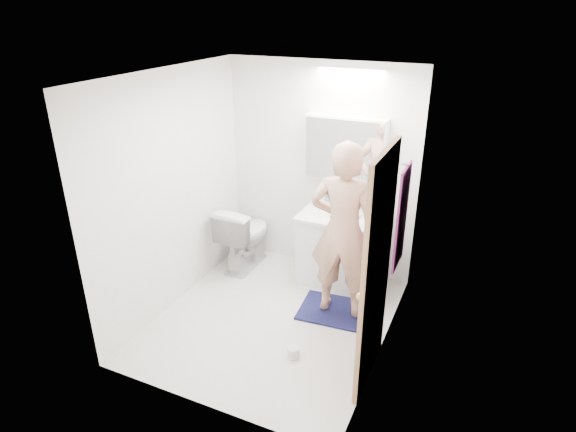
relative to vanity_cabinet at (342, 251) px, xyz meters
The scene contains 23 objects.
floor 1.11m from the vanity_cabinet, 111.81° to the right, with size 2.50×2.50×0.00m, color silver.
ceiling 2.26m from the vanity_cabinet, 111.81° to the right, with size 2.50×2.50×0.00m, color white.
wall_back 0.94m from the vanity_cabinet, 143.58° to the left, with size 2.50×2.50×0.00m, color white.
wall_front 2.39m from the vanity_cabinet, 99.89° to the right, with size 2.50×2.50×0.00m, color white.
wall_left 1.95m from the vanity_cabinet, 147.00° to the right, with size 2.50×2.50×0.00m, color white.
wall_right 1.45m from the vanity_cabinet, 53.51° to the right, with size 2.50×2.50×0.00m, color white.
vanity_cabinet is the anchor object (origin of this frame).
countertop 0.41m from the vanity_cabinet, 90.00° to the right, with size 0.95×0.58×0.04m, color white.
sink_basin 0.45m from the vanity_cabinet, 90.00° to the left, with size 0.36×0.36×0.03m, color silver.
faucet 0.56m from the vanity_cabinet, 90.00° to the left, with size 0.02×0.02×0.16m, color silver.
medicine_cabinet 1.13m from the vanity_cabinet, 112.33° to the left, with size 0.88×0.14×0.70m, color white.
mirror_panel 1.12m from the vanity_cabinet, 122.76° to the left, with size 0.84×0.01×0.66m, color silver.
toilet 1.18m from the vanity_cabinet, behind, with size 0.44×0.78×0.80m, color silver.
bath_rug 0.72m from the vanity_cabinet, 72.63° to the right, with size 0.80×0.55×0.02m, color #16133D.
person 0.82m from the vanity_cabinet, 72.63° to the right, with size 0.65×0.43×1.78m, color tan.
door 1.61m from the vanity_cabinet, 62.18° to the right, with size 0.04×0.80×2.00m, color #A77F53.
door_knob 1.83m from the vanity_cabinet, 67.96° to the right, with size 0.06×0.06×0.06m, color gold.
towel 1.07m from the vanity_cabinet, 30.96° to the right, with size 0.02×0.42×1.00m, color #111235.
towel_hook 1.46m from the vanity_cabinet, 31.44° to the right, with size 0.02×0.02×0.07m, color silver.
soap_bottle_a 0.63m from the vanity_cabinet, 153.42° to the left, with size 0.08×0.08×0.20m, color tan.
soap_bottle_b 0.59m from the vanity_cabinet, 142.61° to the left, with size 0.08×0.08×0.17m, color #5A8FC1.
toothbrush_cup 0.58m from the vanity_cabinet, 29.79° to the left, with size 0.10×0.10×0.09m, color #435CCA.
toilet_paper_roll 1.44m from the vanity_cabinet, 88.85° to the right, with size 0.11×0.11×0.10m, color silver.
Camera 1 is at (1.79, -3.60, 2.95)m, focal length 29.98 mm.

